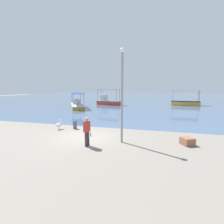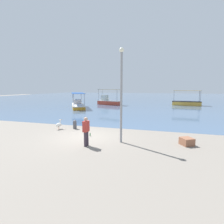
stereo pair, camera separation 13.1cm
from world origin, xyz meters
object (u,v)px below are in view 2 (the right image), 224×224
Objects in this scene: fishing_boat_center at (78,104)px; cargo_crate at (187,141)px; pelican at (59,125)px; lamp_post at (121,91)px; fisherman_standing at (86,131)px; mooring_bollard at (75,124)px; fishing_boat_near_left at (186,102)px; fishing_boat_near_right at (109,101)px; glass_bottle at (90,134)px.

fishing_boat_center is 10.36× the size of cargo_crate.
pelican is at bearing 171.80° from cargo_crate.
pelican is 0.14× the size of lamp_post.
fisherman_standing reaches higher than pelican.
mooring_bollard reaches higher than cargo_crate.
fishing_boat_near_left is 3.06× the size of fisherman_standing.
fishing_boat_center is (-3.36, -6.29, -0.16)m from fishing_boat_near_right.
fishing_boat_center is 15.10m from pelican.
fishing_boat_center reaches higher than fisherman_standing.
fishing_boat_center is 15.15m from mooring_bollard.
fisherman_standing is (2.66, -3.63, 0.52)m from mooring_bollard.
pelican is at bearing 161.28° from lamp_post.
fishing_boat_near_right is 2.97× the size of fisherman_standing.
fishing_boat_center is 9.48× the size of mooring_bollard.
fisherman_standing is at bearing -53.70° from mooring_bollard.
pelican is 9.54m from cargo_crate.
fishing_boat_near_left reaches higher than pelican.
mooring_bollard is 4.53m from fisherman_standing.
fishing_boat_center is 19.59m from fisherman_standing.
glass_bottle is (8.71, -15.23, -0.43)m from fishing_boat_center.
fisherman_standing is 2.53× the size of cargo_crate.
pelican is 5.00m from fisherman_standing.
lamp_post is at bearing -104.88° from fishing_boat_near_left.
glass_bottle is (-2.38, 0.74, -3.06)m from lamp_post.
glass_bottle is at bearing 162.65° from lamp_post.
fishing_boat_near_right is at bearing -168.14° from fishing_boat_near_left.
fishing_boat_center is 8.63× the size of pelican.
fishing_boat_near_right is 24.27m from fisherman_standing.
fishing_boat_near_right is 7.14m from fishing_boat_center.
fishing_boat_near_right is at bearing 104.24° from fisherman_standing.
fishing_boat_near_left is 6.46× the size of pelican.
fishing_boat_near_left reaches higher than glass_bottle.
lamp_post is (7.73, -22.26, 2.47)m from fishing_boat_near_right.
glass_bottle is at bearing -76.05° from fishing_boat_near_right.
fishing_boat_near_right is 6.89× the size of mooring_bollard.
mooring_bollard is 1.09× the size of cargo_crate.
mooring_bollard is 2.63m from glass_bottle.
mooring_bollard is (-4.42, 2.37, -2.78)m from lamp_post.
fishing_boat_near_right is 20.17m from mooring_bollard.
lamp_post reaches higher than cargo_crate.
cargo_crate is (9.44, -1.36, -0.16)m from pelican.
mooring_bollard is (3.30, -19.89, -0.31)m from fishing_boat_near_right.
cargo_crate is at bearing -96.64° from fishing_boat_near_left.
lamp_post is 8.44× the size of cargo_crate.
lamp_post is (5.60, -1.90, 2.80)m from pelican.
fishing_boat_near_right is 20.48m from pelican.
lamp_post is at bearing 35.55° from fisherman_standing.
glass_bottle is at bearing -60.24° from fishing_boat_center.
lamp_post reaches higher than fishing_boat_near_right.
fishing_boat_near_right is at bearing 109.14° from lamp_post.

